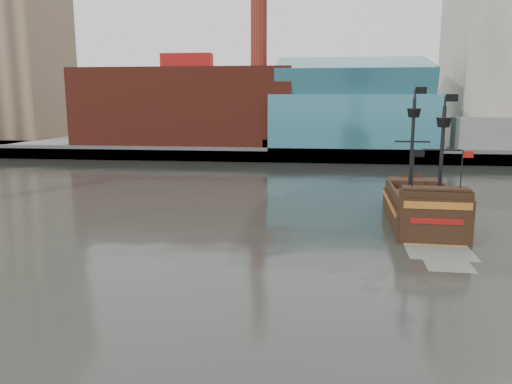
# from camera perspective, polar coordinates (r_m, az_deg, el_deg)

# --- Properties ---
(ground) EXTENTS (400.00, 400.00, 0.00)m
(ground) POSITION_cam_1_polar(r_m,az_deg,el_deg) (28.96, -1.05, -12.08)
(ground) COLOR #252722
(ground) RESTS_ON ground
(promenade_far) EXTENTS (220.00, 60.00, 2.00)m
(promenade_far) POSITION_cam_1_polar(r_m,az_deg,el_deg) (118.96, 5.18, 5.61)
(promenade_far) COLOR slate
(promenade_far) RESTS_ON ground
(seawall) EXTENTS (220.00, 1.00, 2.60)m
(seawall) POSITION_cam_1_polar(r_m,az_deg,el_deg) (89.59, 4.55, 4.20)
(seawall) COLOR #4C4C49
(seawall) RESTS_ON ground
(skyline) EXTENTS (149.00, 45.00, 62.00)m
(skyline) POSITION_cam_1_polar(r_m,az_deg,el_deg) (111.85, 8.04, 17.33)
(skyline) COLOR #7F6B4C
(skyline) RESTS_ON promenade_far
(pirate_ship) EXTENTS (6.15, 17.76, 13.15)m
(pirate_ship) POSITION_cam_1_polar(r_m,az_deg,el_deg) (47.43, 18.44, -2.12)
(pirate_ship) COLOR black
(pirate_ship) RESTS_ON ground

